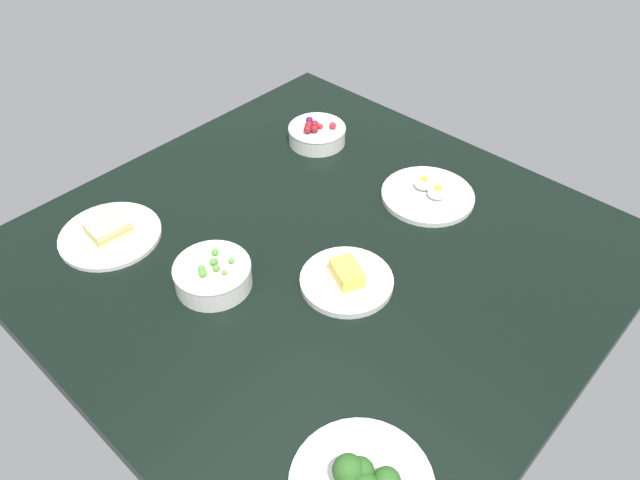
# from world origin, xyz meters

# --- Properties ---
(dining_table) EXTENTS (1.14, 1.12, 0.04)m
(dining_table) POSITION_xyz_m (0.00, 0.00, 0.02)
(dining_table) COLOR black
(dining_table) RESTS_ON ground
(bowl_peas) EXTENTS (0.15, 0.15, 0.06)m
(bowl_peas) POSITION_xyz_m (0.08, 0.22, 0.07)
(bowl_peas) COLOR white
(bowl_peas) RESTS_ON dining_table
(bowl_berries) EXTENTS (0.15, 0.15, 0.06)m
(bowl_berries) POSITION_xyz_m (0.28, -0.29, 0.07)
(bowl_berries) COLOR white
(bowl_berries) RESTS_ON dining_table
(plate_sandwich) EXTENTS (0.22, 0.22, 0.04)m
(plate_sandwich) POSITION_xyz_m (0.36, 0.29, 0.05)
(plate_sandwich) COLOR white
(plate_sandwich) RESTS_ON dining_table
(plate_cheese) EXTENTS (0.19, 0.19, 0.05)m
(plate_cheese) POSITION_xyz_m (-0.11, 0.04, 0.05)
(plate_cheese) COLOR white
(plate_cheese) RESTS_ON dining_table
(plate_eggs) EXTENTS (0.22, 0.22, 0.05)m
(plate_eggs) POSITION_xyz_m (-0.07, -0.30, 0.05)
(plate_eggs) COLOR white
(plate_eggs) RESTS_ON dining_table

